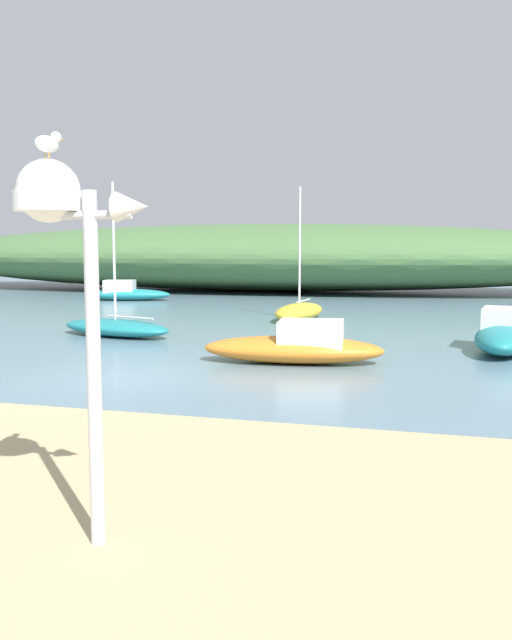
% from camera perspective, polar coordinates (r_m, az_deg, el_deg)
% --- Properties ---
extents(ground_plane, '(120.00, 120.00, 0.00)m').
position_cam_1_polar(ground_plane, '(14.34, -10.95, -4.78)').
color(ground_plane, slate).
extents(distant_hill, '(49.23, 13.59, 4.24)m').
position_cam_1_polar(distant_hill, '(43.28, -0.51, 5.40)').
color(distant_hill, '#476B3D').
rests_on(distant_hill, ground).
extents(mast_structure, '(1.17, 0.56, 3.22)m').
position_cam_1_polar(mast_structure, '(5.72, -16.28, 7.81)').
color(mast_structure, silver).
rests_on(mast_structure, beach_sand).
extents(seagull_on_radar, '(0.16, 0.33, 0.23)m').
position_cam_1_polar(seagull_on_radar, '(5.85, -17.37, 14.31)').
color(seagull_on_radar, orange).
rests_on(seagull_on_radar, mast_structure).
extents(motorboat_near_shore, '(4.41, 1.92, 1.02)m').
position_cam_1_polar(motorboat_near_shore, '(15.72, 3.51, -2.24)').
color(motorboat_near_shore, orange).
rests_on(motorboat_near_shore, ground).
extents(motorboat_outer_mooring, '(4.56, 2.35, 1.06)m').
position_cam_1_polar(motorboat_outer_mooring, '(35.26, -11.06, 2.31)').
color(motorboat_outer_mooring, teal).
rests_on(motorboat_outer_mooring, ground).
extents(sailboat_off_point, '(1.77, 4.08, 4.97)m').
position_cam_1_polar(sailboat_off_point, '(25.23, 3.73, 0.77)').
color(sailboat_off_point, gold).
rests_on(sailboat_off_point, ground).
extents(motorboat_inner_mooring, '(2.00, 4.13, 1.13)m').
position_cam_1_polar(motorboat_inner_mooring, '(18.58, 20.55, -1.17)').
color(motorboat_inner_mooring, teal).
rests_on(motorboat_inner_mooring, ground).
extents(sailboat_west_reach, '(4.27, 2.50, 4.69)m').
position_cam_1_polar(sailboat_west_reach, '(20.96, -11.93, -0.59)').
color(sailboat_west_reach, teal).
rests_on(sailboat_west_reach, ground).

